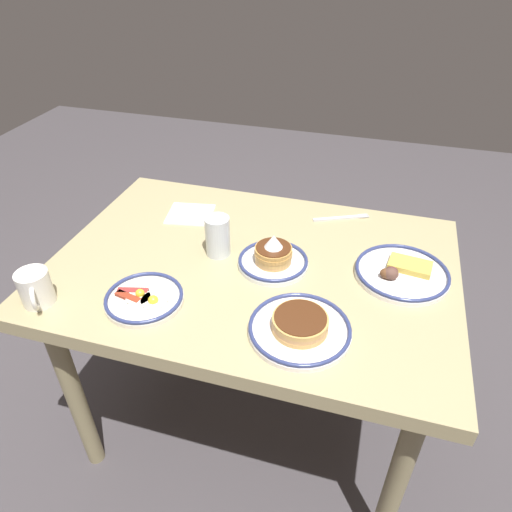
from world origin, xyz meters
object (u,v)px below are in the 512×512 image
fork_near (341,218)px  plate_far_companion (273,258)px  plate_center_pancakes (144,299)px  plate_near_main (402,272)px  plate_far_side (300,327)px  drinking_glass (218,238)px  paper_napkin (190,214)px  coffee_mug (35,288)px

fork_near → plate_far_companion: bearing=63.8°
fork_near → plate_center_pancakes: bearing=52.3°
plate_near_main → plate_far_companion: 0.36m
plate_near_main → plate_far_companion: bearing=8.1°
plate_near_main → plate_far_companion: size_ratio=1.28×
plate_far_side → plate_center_pancakes: bearing=0.7°
plate_near_main → fork_near: 0.34m
fork_near → drinking_glass: bearing=42.7°
paper_napkin → coffee_mug: bearing=68.7°
plate_near_main → paper_napkin: size_ratio=1.75×
coffee_mug → drinking_glass: 0.51m
plate_near_main → paper_napkin: plate_near_main is taller
coffee_mug → paper_napkin: 0.57m
plate_far_side → coffee_mug: coffee_mug is taller
plate_far_side → plate_far_companion: bearing=-62.1°
plate_center_pancakes → fork_near: 0.72m
plate_far_companion → coffee_mug: (0.55, 0.33, 0.02)m
drinking_glass → fork_near: size_ratio=0.68×
plate_center_pancakes → coffee_mug: size_ratio=1.96×
plate_far_side → paper_napkin: (0.47, -0.45, -0.02)m
coffee_mug → paper_napkin: coffee_mug is taller
coffee_mug → plate_near_main: bearing=-157.3°
coffee_mug → drinking_glass: drinking_glass is taller
coffee_mug → fork_near: (-0.71, -0.65, -0.05)m
plate_center_pancakes → paper_napkin: 0.45m
plate_far_companion → paper_napkin: 0.40m
drinking_glass → plate_near_main: bearing=-175.9°
paper_napkin → fork_near: (-0.50, -0.12, 0.00)m
fork_near → plate_far_side: bearing=87.4°
plate_far_side → coffee_mug: size_ratio=2.39×
coffee_mug → paper_napkin: size_ratio=0.70×
coffee_mug → fork_near: bearing=-137.5°
plate_center_pancakes → drinking_glass: size_ratio=1.68×
plate_far_side → drinking_glass: (0.30, -0.26, 0.04)m
paper_napkin → plate_near_main: bearing=168.2°
plate_center_pancakes → paper_napkin: (0.06, -0.45, -0.01)m
coffee_mug → plate_far_side: bearing=-173.1°
paper_napkin → plate_center_pancakes: bearing=97.6°
plate_center_pancakes → drinking_glass: bearing=-112.7°
drinking_glass → plate_far_side: bearing=139.5°
plate_far_side → paper_napkin: 0.65m
drinking_glass → fork_near: bearing=-137.3°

